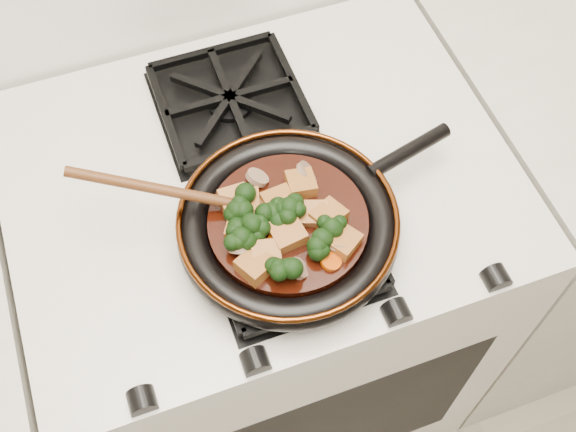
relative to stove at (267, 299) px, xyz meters
name	(u,v)px	position (x,y,z in m)	size (l,w,h in m)	color
stove	(267,299)	(0.00, 0.00, 0.00)	(0.76, 0.60, 0.90)	beige
burner_grate_front	(291,246)	(0.00, -0.14, 0.46)	(0.23, 0.23, 0.03)	black
burner_grate_back	(230,101)	(0.00, 0.14, 0.46)	(0.23, 0.23, 0.03)	black
skillet	(289,225)	(0.00, -0.12, 0.49)	(0.43, 0.31, 0.05)	black
braising_sauce	(288,224)	(0.00, -0.12, 0.50)	(0.22, 0.22, 0.02)	black
tofu_cube_0	(255,266)	(-0.06, -0.18, 0.52)	(0.04, 0.04, 0.02)	brown
tofu_cube_1	(287,234)	(-0.01, -0.15, 0.52)	(0.04, 0.04, 0.02)	brown
tofu_cube_2	(328,217)	(0.05, -0.14, 0.52)	(0.04, 0.04, 0.02)	brown
tofu_cube_3	(342,242)	(0.06, -0.18, 0.52)	(0.04, 0.04, 0.02)	brown
tofu_cube_4	(246,202)	(-0.04, -0.08, 0.52)	(0.04, 0.04, 0.02)	brown
tofu_cube_5	(280,203)	(0.00, -0.10, 0.52)	(0.04, 0.04, 0.02)	brown
tofu_cube_6	(241,229)	(-0.06, -0.12, 0.52)	(0.04, 0.04, 0.02)	brown
tofu_cube_7	(241,221)	(-0.06, -0.11, 0.52)	(0.03, 0.03, 0.02)	brown
tofu_cube_8	(314,214)	(0.04, -0.13, 0.52)	(0.03, 0.04, 0.02)	brown
tofu_cube_9	(235,202)	(-0.06, -0.08, 0.52)	(0.04, 0.04, 0.02)	brown
tofu_cube_10	(301,184)	(0.04, -0.08, 0.52)	(0.04, 0.04, 0.02)	brown
tofu_cube_11	(266,255)	(-0.05, -0.17, 0.52)	(0.04, 0.04, 0.02)	brown
broccoli_floret_0	(231,240)	(-0.08, -0.13, 0.52)	(0.06, 0.06, 0.05)	black
broccoli_floret_1	(273,218)	(-0.02, -0.12, 0.52)	(0.06, 0.06, 0.05)	black
broccoli_floret_2	(241,225)	(-0.06, -0.12, 0.52)	(0.06, 0.06, 0.05)	black
broccoli_floret_3	(290,213)	(0.01, -0.12, 0.52)	(0.06, 0.06, 0.05)	black
broccoli_floret_4	(252,231)	(-0.05, -0.13, 0.52)	(0.06, 0.06, 0.06)	black
broccoli_floret_5	(239,208)	(-0.06, -0.09, 0.52)	(0.06, 0.06, 0.06)	black
broccoli_floret_6	(284,268)	(-0.03, -0.20, 0.52)	(0.06, 0.06, 0.06)	black
broccoli_floret_7	(338,230)	(0.06, -0.17, 0.52)	(0.06, 0.06, 0.06)	black
broccoli_floret_8	(324,248)	(0.03, -0.19, 0.52)	(0.06, 0.06, 0.05)	black
carrot_coin_0	(258,222)	(-0.04, -0.12, 0.51)	(0.03, 0.03, 0.01)	#B63F05
carrot_coin_1	(266,216)	(-0.02, -0.11, 0.51)	(0.03, 0.03, 0.01)	#B63F05
carrot_coin_2	(331,261)	(0.03, -0.20, 0.51)	(0.03, 0.03, 0.01)	#B63F05
carrot_coin_3	(279,241)	(-0.02, -0.15, 0.51)	(0.03, 0.03, 0.01)	#B63F05
carrot_coin_4	(258,227)	(-0.04, -0.12, 0.51)	(0.03, 0.03, 0.01)	#B63F05
mushroom_slice_0	(298,268)	(-0.01, -0.20, 0.52)	(0.03, 0.03, 0.01)	brown
mushroom_slice_1	(241,249)	(-0.07, -0.15, 0.52)	(0.03, 0.03, 0.01)	brown
mushroom_slice_2	(307,173)	(0.05, -0.06, 0.52)	(0.04, 0.04, 0.01)	brown
mushroom_slice_3	(257,178)	(-0.02, -0.05, 0.52)	(0.03, 0.03, 0.01)	brown
mushroom_slice_4	(339,243)	(0.05, -0.18, 0.52)	(0.04, 0.04, 0.01)	brown
wooden_spoon	(204,198)	(-0.10, -0.07, 0.54)	(0.16, 0.09, 0.26)	#4D2810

